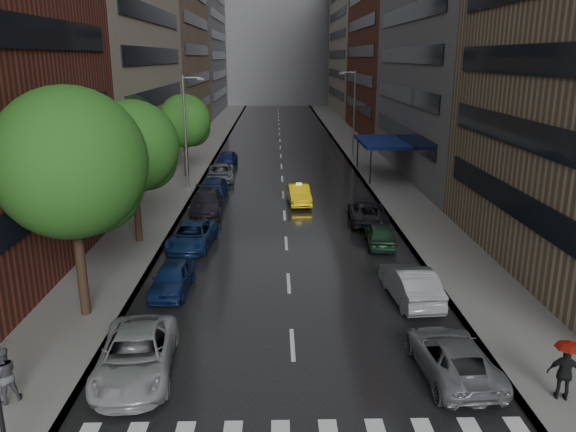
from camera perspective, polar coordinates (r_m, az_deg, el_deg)
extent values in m
plane|color=gray|center=(18.46, 0.85, -18.94)|extent=(220.00, 220.00, 0.00)
cube|color=black|center=(65.99, -0.77, 6.71)|extent=(14.00, 140.00, 0.01)
cube|color=gray|center=(66.50, -8.60, 6.67)|extent=(4.00, 140.00, 0.15)
cube|color=gray|center=(66.67, 7.04, 6.75)|extent=(4.00, 140.00, 0.15)
cube|color=#937A5B|center=(80.44, -12.08, 15.89)|extent=(8.00, 28.00, 22.00)
cube|color=slate|center=(110.41, -9.37, 20.10)|extent=(8.00, 32.00, 38.00)
cube|color=slate|center=(53.48, 16.38, 16.85)|extent=(8.00, 28.00, 24.00)
cube|color=gray|center=(110.30, 7.16, 17.58)|extent=(8.00, 32.00, 28.00)
cube|color=slate|center=(133.25, -1.10, 18.24)|extent=(40.00, 14.00, 32.00)
cylinder|color=#382619|center=(24.47, -20.35, -4.02)|extent=(0.40, 0.40, 5.24)
sphere|color=#1E5116|center=(23.50, -21.27, 5.04)|extent=(5.99, 5.99, 5.99)
cylinder|color=#382619|center=(33.43, -15.10, 1.03)|extent=(0.40, 0.40, 4.56)
sphere|color=#1E5116|center=(32.75, -15.53, 6.82)|extent=(5.21, 5.21, 5.21)
cylinder|color=#382619|center=(51.26, -10.32, 6.09)|extent=(0.40, 0.40, 4.07)
sphere|color=#1E5116|center=(50.84, -10.49, 9.49)|extent=(4.66, 4.66, 4.66)
imported|color=yellow|center=(41.54, 1.11, 2.21)|extent=(1.79, 4.42, 1.43)
imported|color=#9C9DA1|center=(20.35, -15.20, -13.49)|extent=(2.93, 5.56, 1.49)
imported|color=#10214D|center=(26.61, -11.66, -6.19)|extent=(1.83, 4.12, 1.38)
imported|color=navy|center=(32.50, -9.74, -1.98)|extent=(2.70, 5.13, 1.38)
imported|color=black|center=(39.35, -8.27, 1.37)|extent=(2.46, 5.48, 1.56)
imported|color=#0F1F48|center=(43.59, -7.60, 2.73)|extent=(2.21, 5.02, 1.43)
imported|color=slate|center=(49.88, -6.82, 4.40)|extent=(2.59, 5.11, 1.38)
imported|color=#0F194A|center=(56.11, -6.22, 5.77)|extent=(2.07, 4.58, 1.53)
imported|color=slate|center=(20.51, 16.35, -13.53)|extent=(2.54, 5.03, 1.36)
imported|color=gray|center=(25.78, 12.35, -6.72)|extent=(2.06, 4.90, 1.57)
imported|color=#17331F|center=(32.73, 9.33, -1.85)|extent=(1.93, 4.12, 1.36)
imported|color=black|center=(37.08, 8.06, 0.37)|extent=(2.72, 5.29, 1.43)
imported|color=#4E4E54|center=(20.01, -26.95, -14.24)|extent=(1.13, 1.10, 1.84)
imported|color=black|center=(19.68, -27.22, -12.38)|extent=(0.96, 0.98, 0.88)
imported|color=black|center=(20.08, 26.32, -14.14)|extent=(1.13, 0.73, 1.78)
imported|color=#A81A0C|center=(19.73, 26.59, -12.22)|extent=(0.82, 0.82, 0.72)
cylinder|color=black|center=(16.75, -27.13, -17.71)|extent=(0.12, 0.12, 3.20)
cylinder|color=gray|center=(46.08, -10.39, 8.30)|extent=(0.18, 0.18, 9.00)
cube|color=gray|center=(45.54, -8.87, 13.59)|extent=(0.50, 0.22, 0.16)
cylinder|color=gray|center=(61.01, 6.73, 10.25)|extent=(0.18, 0.18, 9.00)
cube|color=gray|center=(60.57, 5.50, 14.23)|extent=(0.50, 0.22, 0.16)
cube|color=navy|center=(51.58, 9.52, 7.44)|extent=(4.00, 8.00, 0.25)
cylinder|color=black|center=(47.86, 8.38, 5.02)|extent=(0.12, 0.12, 3.00)
cylinder|color=black|center=(55.25, 7.09, 6.52)|extent=(0.12, 0.12, 3.00)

